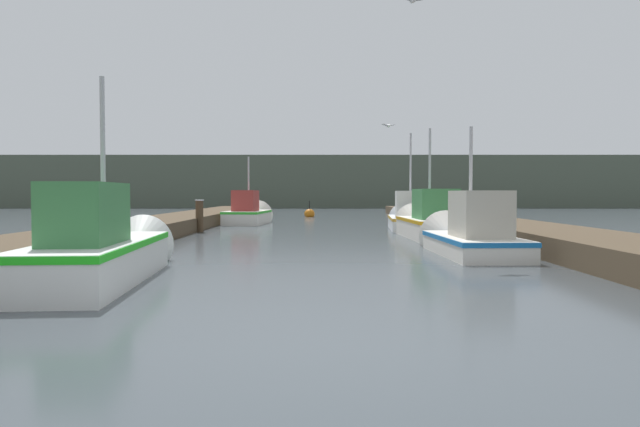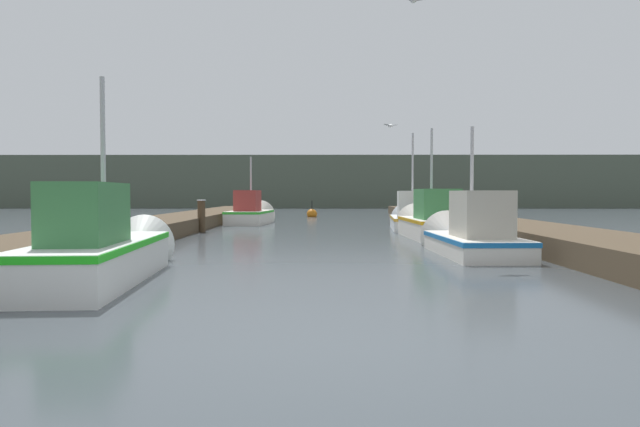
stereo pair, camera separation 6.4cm
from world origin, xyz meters
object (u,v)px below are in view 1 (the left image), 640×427
Objects in this scene: fishing_boat_4 at (251,213)px; seagull_1 at (414,0)px; channel_buoy at (311,214)px; fishing_boat_3 at (411,218)px; fishing_boat_2 at (430,222)px; fishing_boat_0 at (107,249)px; fishing_boat_1 at (470,235)px; seagull_lead at (390,126)px; mooring_piling_0 at (201,216)px.

seagull_1 is at bearing -63.60° from fishing_boat_4.
fishing_boat_4 is 3.96× the size of channel_buoy.
fishing_boat_3 is 4.49× the size of channel_buoy.
fishing_boat_4 is at bearing 127.87° from fishing_boat_2.
fishing_boat_0 is 1.11× the size of fishing_boat_2.
fishing_boat_2 reaches higher than fishing_boat_0.
fishing_boat_3 is 12.31m from channel_buoy.
fishing_boat_1 reaches higher than channel_buoy.
fishing_boat_2 is at bearing -115.04° from seagull_1.
fishing_boat_4 is at bearing -78.87° from seagull_1.
fishing_boat_4 is at bearing -67.99° from seagull_lead.
fishing_boat_0 is at bearing 36.61° from seagull_lead.
fishing_boat_2 is at bearing 87.84° from fishing_boat_1.
fishing_boat_0 is at bearing -129.71° from fishing_boat_2.
fishing_boat_1 is 9.03m from seagull_lead.
mooring_piling_0 is (-8.10, -2.06, 0.16)m from fishing_boat_3.
seagull_lead reaches higher than channel_buoy.
fishing_boat_0 is 14.18m from seagull_lead.
fishing_boat_4 reaches higher than fishing_boat_1.
fishing_boat_1 is 3.99× the size of channel_buoy.
fishing_boat_2 is 7.83m from seagull_1.
mooring_piling_0 is (-8.02, 2.32, 0.10)m from fishing_boat_2.
fishing_boat_4 is at bearing 115.27° from fishing_boat_1.
seagull_1 is at bearing -50.06° from mooring_piling_0.
fishing_boat_2 is 8.70× the size of seagull_1.
fishing_boat_4 is (0.22, 17.51, -0.03)m from fishing_boat_0.
seagull_1 is (5.48, -13.84, 5.36)m from fishing_boat_4.
seagull_1 reaches higher than seagull_lead.
channel_buoy is (2.71, 7.61, -0.30)m from fishing_boat_4.
mooring_piling_0 is at bearing -95.60° from fishing_boat_4.
fishing_boat_3 is at bearing -154.89° from seagull_lead.
fishing_boat_2 reaches higher than mooring_piling_0.
channel_buoy is 22.36m from seagull_1.
fishing_boat_4 is 3.72× the size of mooring_piling_0.
fishing_boat_2 is 10.81m from fishing_boat_4.
fishing_boat_1 is at bearing 69.71° from seagull_lead.
fishing_boat_2 is 1.09× the size of fishing_boat_4.
seagull_1 reaches higher than fishing_boat_2.
fishing_boat_0 is 15.39m from fishing_boat_3.
fishing_boat_1 is at bearing -43.27° from mooring_piling_0.
fishing_boat_3 is (7.22, 13.59, -0.06)m from fishing_boat_0.
fishing_boat_3 is at bearing 57.62° from fishing_boat_0.
mooring_piling_0 is at bearing -20.69° from seagull_lead.
seagull_lead is at bearing -36.53° from fishing_boat_4.
fishing_boat_2 is 16.46m from channel_buoy.
fishing_boat_2 is 4.74m from seagull_lead.
mooring_piling_0 is at bearing -60.53° from seagull_1.
fishing_boat_3 is (0.08, 4.38, -0.05)m from fishing_boat_2.
fishing_boat_0 is 9.95× the size of seagull_lead.
fishing_boat_2 is at bearing 47.83° from fishing_boat_0.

